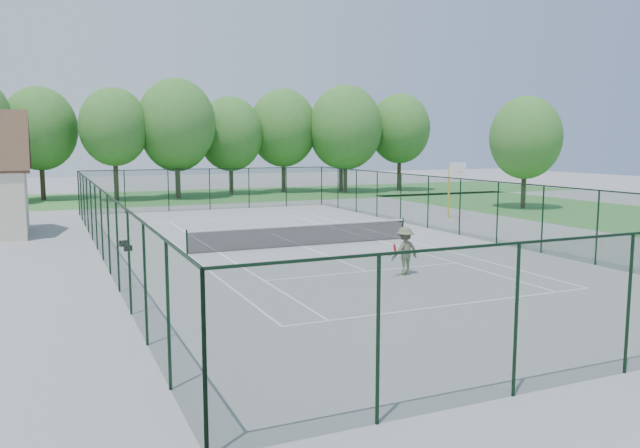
{
  "coord_description": "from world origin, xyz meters",
  "views": [
    {
      "loc": [
        -11.08,
        -27.02,
        4.85
      ],
      "look_at": [
        0.0,
        -2.0,
        1.3
      ],
      "focal_mm": 35.0,
      "sensor_mm": 36.0,
      "label": 1
    }
  ],
  "objects_px": {
    "tennis_net": "(303,234)",
    "sports_bag_a": "(123,243)",
    "basketball_goal": "(454,179)",
    "tennis_player": "(405,251)"
  },
  "relations": [
    {
      "from": "tennis_net",
      "to": "sports_bag_a",
      "type": "height_order",
      "value": "tennis_net"
    },
    {
      "from": "tennis_net",
      "to": "sports_bag_a",
      "type": "relative_size",
      "value": 32.1
    },
    {
      "from": "basketball_goal",
      "to": "tennis_player",
      "type": "height_order",
      "value": "basketball_goal"
    },
    {
      "from": "sports_bag_a",
      "to": "basketball_goal",
      "type": "bearing_deg",
      "value": -16.08
    },
    {
      "from": "sports_bag_a",
      "to": "tennis_player",
      "type": "xyz_separation_m",
      "value": [
        8.8,
        -10.93,
        0.76
      ]
    },
    {
      "from": "tennis_net",
      "to": "basketball_goal",
      "type": "height_order",
      "value": "basketball_goal"
    },
    {
      "from": "tennis_net",
      "to": "sports_bag_a",
      "type": "xyz_separation_m",
      "value": [
        -7.8,
        3.43,
        -0.44
      ]
    },
    {
      "from": "basketball_goal",
      "to": "tennis_net",
      "type": "bearing_deg",
      "value": -154.7
    },
    {
      "from": "sports_bag_a",
      "to": "tennis_player",
      "type": "relative_size",
      "value": 0.19
    },
    {
      "from": "sports_bag_a",
      "to": "tennis_player",
      "type": "height_order",
      "value": "tennis_player"
    }
  ]
}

